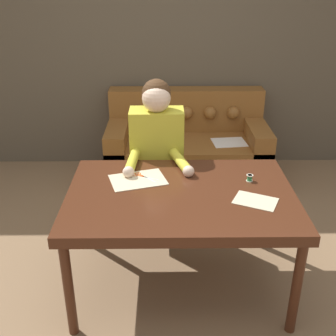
{
  "coord_description": "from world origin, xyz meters",
  "views": [
    {
      "loc": [
        -0.06,
        -2.34,
        2.02
      ],
      "look_at": [
        -0.03,
        0.14,
        0.83
      ],
      "focal_mm": 45.0,
      "sensor_mm": 36.0,
      "label": 1
    }
  ],
  "objects_px": {
    "dining_table": "(181,201)",
    "scissors": "(141,176)",
    "person": "(157,159)",
    "thread_spool": "(250,178)",
    "couch": "(187,148)"
  },
  "relations": [
    {
      "from": "couch",
      "to": "scissors",
      "type": "distance_m",
      "value": 1.58
    },
    {
      "from": "dining_table",
      "to": "couch",
      "type": "distance_m",
      "value": 1.75
    },
    {
      "from": "person",
      "to": "scissors",
      "type": "bearing_deg",
      "value": -103.43
    },
    {
      "from": "person",
      "to": "couch",
      "type": "bearing_deg",
      "value": 74.47
    },
    {
      "from": "couch",
      "to": "thread_spool",
      "type": "distance_m",
      "value": 1.65
    },
    {
      "from": "dining_table",
      "to": "person",
      "type": "xyz_separation_m",
      "value": [
        -0.16,
        0.66,
        -0.0
      ]
    },
    {
      "from": "dining_table",
      "to": "person",
      "type": "height_order",
      "value": "person"
    },
    {
      "from": "dining_table",
      "to": "scissors",
      "type": "height_order",
      "value": "scissors"
    },
    {
      "from": "couch",
      "to": "scissors",
      "type": "height_order",
      "value": "couch"
    },
    {
      "from": "dining_table",
      "to": "scissors",
      "type": "bearing_deg",
      "value": 138.85
    },
    {
      "from": "dining_table",
      "to": "couch",
      "type": "bearing_deg",
      "value": 85.59
    },
    {
      "from": "dining_table",
      "to": "scissors",
      "type": "distance_m",
      "value": 0.35
    },
    {
      "from": "person",
      "to": "thread_spool",
      "type": "height_order",
      "value": "person"
    },
    {
      "from": "scissors",
      "to": "thread_spool",
      "type": "relative_size",
      "value": 4.11
    },
    {
      "from": "dining_table",
      "to": "scissors",
      "type": "relative_size",
      "value": 7.82
    }
  ]
}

